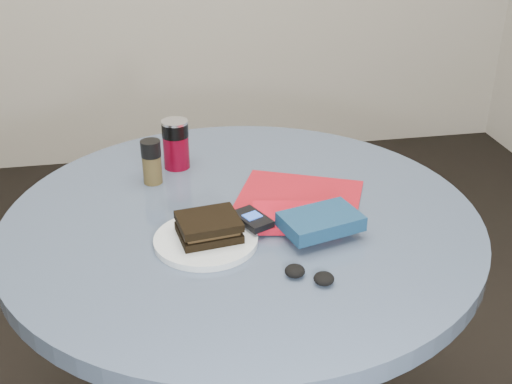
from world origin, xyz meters
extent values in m
cylinder|color=black|center=(0.00, 0.00, 0.37)|extent=(0.11, 0.11, 0.68)
cylinder|color=#3B4961|center=(0.00, 0.00, 0.73)|extent=(1.00, 1.00, 0.04)
cylinder|color=silver|center=(-0.09, -0.10, 0.76)|extent=(0.23, 0.23, 0.01)
cube|color=black|center=(-0.08, -0.10, 0.77)|extent=(0.13, 0.11, 0.02)
cube|color=#322313|center=(-0.08, -0.10, 0.78)|extent=(0.11, 0.10, 0.01)
cube|color=black|center=(-0.08, -0.10, 0.80)|extent=(0.13, 0.11, 0.02)
cylinder|color=maroon|center=(-0.12, 0.26, 0.79)|extent=(0.06, 0.06, 0.08)
cylinder|color=black|center=(-0.12, 0.26, 0.85)|extent=(0.06, 0.06, 0.03)
cylinder|color=silver|center=(-0.12, 0.26, 0.87)|extent=(0.06, 0.06, 0.01)
cylinder|color=#483C1E|center=(-0.18, 0.18, 0.78)|extent=(0.05, 0.05, 0.07)
cylinder|color=black|center=(-0.18, 0.18, 0.84)|extent=(0.06, 0.06, 0.04)
cube|color=maroon|center=(0.14, 0.06, 0.75)|extent=(0.32, 0.29, 0.00)
cube|color=#B00D1F|center=(0.10, -0.05, 0.76)|extent=(0.20, 0.15, 0.01)
cube|color=navy|center=(0.14, -0.12, 0.78)|extent=(0.17, 0.13, 0.03)
cube|color=black|center=(0.01, -0.07, 0.78)|extent=(0.08, 0.10, 0.01)
cube|color=blue|center=(0.01, -0.07, 0.78)|extent=(0.04, 0.04, 0.00)
ellipsoid|color=black|center=(0.06, -0.24, 0.76)|extent=(0.05, 0.05, 0.02)
ellipsoid|color=black|center=(0.10, -0.27, 0.76)|extent=(0.05, 0.05, 0.02)
camera|label=1|loc=(-0.18, -1.16, 1.42)|focal=45.00mm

